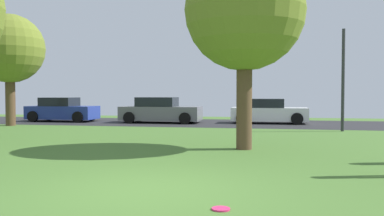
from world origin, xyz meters
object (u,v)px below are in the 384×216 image
oak_tree_left (10,49)px  parked_car_white (268,112)px  street_lamp_post (343,80)px  parked_car_grey (160,111)px  maple_tree_far (245,12)px  frisbee_disc (221,209)px  parked_car_blue (62,110)px

oak_tree_left → parked_car_white: oak_tree_left is taller
street_lamp_post → parked_car_grey: bearing=159.6°
street_lamp_post → maple_tree_far: bearing=-120.4°
frisbee_disc → street_lamp_post: street_lamp_post is taller
street_lamp_post → parked_car_white: bearing=127.7°
parked_car_white → maple_tree_far: bearing=-93.3°
frisbee_disc → parked_car_grey: 17.47m
frisbee_disc → parked_car_blue: parked_car_blue is taller
maple_tree_far → parked_car_blue: (-11.44, 10.01, -3.46)m
maple_tree_far → parked_car_white: 11.37m
frisbee_disc → street_lamp_post: bearing=74.0°
maple_tree_far → street_lamp_post: bearing=59.6°
parked_car_grey → parked_car_blue: bearing=-179.5°
oak_tree_left → street_lamp_post: (16.33, 0.03, -1.69)m
parked_car_blue → parked_car_white: (12.07, 0.79, -0.02)m
frisbee_disc → parked_car_white: (0.52, 17.31, 0.62)m
parked_car_blue → parked_car_grey: (6.03, 0.05, 0.01)m
parked_car_grey → parked_car_white: bearing=7.0°
maple_tree_far → parked_car_white: maple_tree_far is taller
parked_car_grey → frisbee_disc: bearing=-71.6°
parked_car_white → parked_car_blue: bearing=-176.2°
parked_car_white → oak_tree_left: bearing=-162.1°
oak_tree_left → frisbee_disc: bearing=-46.2°
frisbee_disc → parked_car_blue: (-11.55, 16.52, 0.64)m
oak_tree_left → parked_car_white: bearing=17.9°
parked_car_grey → street_lamp_post: street_lamp_post is taller
oak_tree_left → street_lamp_post: size_ratio=1.28×
maple_tree_far → street_lamp_post: size_ratio=1.32×
frisbee_disc → parked_car_white: bearing=88.3°
frisbee_disc → parked_car_grey: (-5.52, 16.56, 0.65)m
parked_car_blue → street_lamp_post: (15.32, -3.40, 1.60)m
parked_car_white → frisbee_disc: bearing=-91.7°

